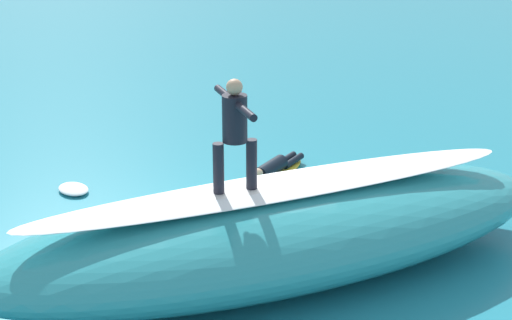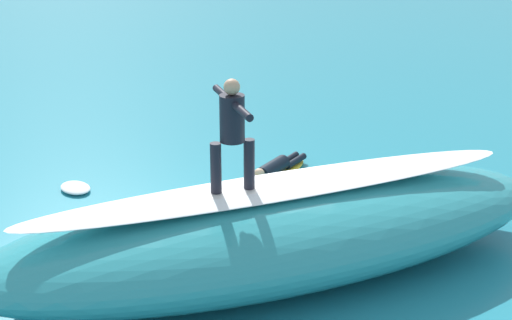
% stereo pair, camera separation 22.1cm
% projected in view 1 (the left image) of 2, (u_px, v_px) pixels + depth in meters
% --- Properties ---
extents(ground_plane, '(120.00, 120.00, 0.00)m').
position_uv_depth(ground_plane, '(259.00, 229.00, 13.70)').
color(ground_plane, teal).
extents(wave_crest, '(9.52, 4.50, 1.38)m').
position_uv_depth(wave_crest, '(279.00, 232.00, 12.00)').
color(wave_crest, teal).
rests_on(wave_crest, ground_plane).
extents(wave_foam_lip, '(7.84, 2.34, 0.08)m').
position_uv_depth(wave_foam_lip, '(279.00, 186.00, 11.75)').
color(wave_foam_lip, white).
rests_on(wave_foam_lip, wave_crest).
extents(surfboard_riding, '(2.02, 0.68, 0.10)m').
position_uv_depth(surfboard_riding, '(235.00, 193.00, 11.48)').
color(surfboard_riding, silver).
rests_on(surfboard_riding, wave_crest).
extents(surfer_riding, '(0.65, 1.56, 1.64)m').
position_uv_depth(surfer_riding, '(235.00, 127.00, 11.13)').
color(surfer_riding, black).
rests_on(surfer_riding, surfboard_riding).
extents(surfboard_paddling, '(2.05, 2.07, 0.08)m').
position_uv_depth(surfboard_paddling, '(271.00, 177.00, 15.84)').
color(surfboard_paddling, yellow).
rests_on(surfboard_paddling, ground_plane).
extents(surfer_paddling, '(1.38, 1.40, 0.32)m').
position_uv_depth(surfer_paddling, '(274.00, 167.00, 15.88)').
color(surfer_paddling, black).
rests_on(surfer_paddling, surfboard_paddling).
extents(buoy_marker, '(0.70, 0.70, 1.18)m').
position_uv_depth(buoy_marker, '(47.00, 276.00, 11.42)').
color(buoy_marker, red).
rests_on(buoy_marker, ground_plane).
extents(foam_patch_near, '(0.76, 0.87, 0.12)m').
position_uv_depth(foam_patch_near, '(73.00, 189.00, 15.21)').
color(foam_patch_near, white).
rests_on(foam_patch_near, ground_plane).
extents(foam_patch_far, '(0.69, 0.67, 0.13)m').
position_uv_depth(foam_patch_far, '(217.00, 234.00, 13.37)').
color(foam_patch_far, white).
rests_on(foam_patch_far, ground_plane).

